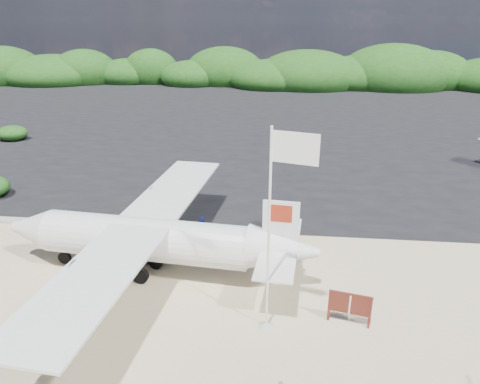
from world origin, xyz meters
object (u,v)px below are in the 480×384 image
at_px(crew_b, 276,216).
at_px(baggage_cart, 143,259).
at_px(signboard, 348,324).
at_px(crew_c, 203,235).
at_px(flagpole, 266,327).
at_px(crew_a, 150,244).
at_px(aircraft_small, 171,106).
at_px(aircraft_large, 378,128).

bearing_deg(crew_b, baggage_cart, 25.61).
distance_m(signboard, crew_b, 7.18).
bearing_deg(baggage_cart, crew_c, 30.16).
relative_size(baggage_cart, crew_b, 1.66).
height_order(signboard, crew_c, crew_c).
distance_m(baggage_cart, flagpole, 6.65).
relative_size(flagpole, signboard, 4.54).
bearing_deg(signboard, crew_b, 123.46).
bearing_deg(flagpole, crew_c, 122.73).
relative_size(crew_a, aircraft_small, 0.24).
relative_size(crew_a, crew_b, 1.25).
xyz_separation_m(baggage_cart, crew_a, (0.50, -0.37, 0.94)).
relative_size(baggage_cart, aircraft_large, 0.17).
xyz_separation_m(flagpole, aircraft_large, (9.30, 29.40, 0.00)).
distance_m(signboard, crew_c, 7.15).
relative_size(crew_b, aircraft_small, 0.19).
bearing_deg(crew_b, crew_a, 30.83).
relative_size(signboard, crew_c, 0.86).
distance_m(baggage_cart, crew_b, 6.55).
bearing_deg(crew_a, aircraft_large, -121.09).
relative_size(crew_a, aircraft_large, 0.12).
distance_m(signboard, aircraft_small, 40.84).
relative_size(baggage_cart, aircraft_small, 0.31).
relative_size(flagpole, aircraft_large, 0.45).
bearing_deg(flagpole, signboard, 8.89).
distance_m(flagpole, crew_a, 6.10).
bearing_deg(signboard, crew_c, 155.98).
bearing_deg(baggage_cart, aircraft_small, 114.12).
xyz_separation_m(aircraft_large, aircraft_small, (-22.35, 8.70, 0.00)).
distance_m(crew_a, crew_c, 2.30).
relative_size(crew_c, aircraft_large, 0.12).
relative_size(signboard, crew_b, 1.00).
bearing_deg(aircraft_large, crew_c, 68.72).
distance_m(baggage_cart, crew_c, 2.75).
xyz_separation_m(crew_c, aircraft_small, (-10.07, 33.46, -0.87)).
relative_size(crew_b, aircraft_large, 0.10).
distance_m(crew_c, aircraft_small, 34.96).
xyz_separation_m(crew_a, aircraft_small, (-8.10, 34.66, -0.94)).
xyz_separation_m(signboard, crew_c, (-5.71, 4.21, 0.87)).
bearing_deg(signboard, crew_a, 170.94).
height_order(crew_a, crew_c, crew_a).
xyz_separation_m(crew_a, crew_c, (1.97, 1.20, -0.07)).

